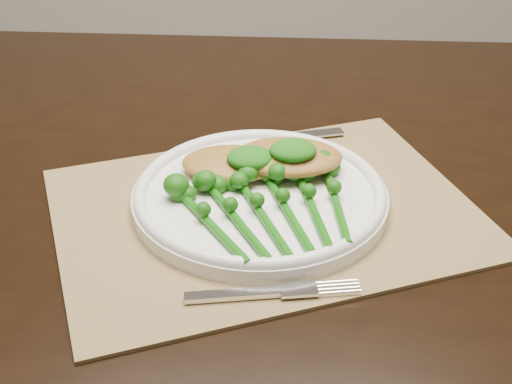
{
  "coord_description": "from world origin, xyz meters",
  "views": [
    {
      "loc": [
        -0.18,
        -0.87,
        1.21
      ],
      "look_at": [
        -0.15,
        -0.19,
        0.78
      ],
      "focal_mm": 50.0,
      "sensor_mm": 36.0,
      "label": 1
    }
  ],
  "objects_px": {
    "chicken_fillet_left": "(231,163)",
    "broccolini_bundle": "(276,216)",
    "dining_table": "(265,361)",
    "dinner_plate": "(260,195)",
    "placemat": "(265,211)"
  },
  "relations": [
    {
      "from": "placemat",
      "to": "chicken_fillet_left",
      "type": "distance_m",
      "value": 0.08
    },
    {
      "from": "placemat",
      "to": "chicken_fillet_left",
      "type": "xyz_separation_m",
      "value": [
        -0.04,
        0.06,
        0.03
      ]
    },
    {
      "from": "chicken_fillet_left",
      "to": "broccolini_bundle",
      "type": "xyz_separation_m",
      "value": [
        0.05,
        -0.1,
        -0.01
      ]
    },
    {
      "from": "chicken_fillet_left",
      "to": "broccolini_bundle",
      "type": "bearing_deg",
      "value": -60.17
    },
    {
      "from": "chicken_fillet_left",
      "to": "dining_table",
      "type": "bearing_deg",
      "value": 63.3
    },
    {
      "from": "dinner_plate",
      "to": "placemat",
      "type": "bearing_deg",
      "value": -65.52
    },
    {
      "from": "broccolini_bundle",
      "to": "placemat",
      "type": "bearing_deg",
      "value": 87.03
    },
    {
      "from": "placemat",
      "to": "chicken_fillet_left",
      "type": "height_order",
      "value": "chicken_fillet_left"
    },
    {
      "from": "placemat",
      "to": "dining_table",
      "type": "bearing_deg",
      "value": 69.98
    },
    {
      "from": "dining_table",
      "to": "broccolini_bundle",
      "type": "height_order",
      "value": "broccolini_bundle"
    },
    {
      "from": "dining_table",
      "to": "chicken_fillet_left",
      "type": "bearing_deg",
      "value": -116.0
    },
    {
      "from": "dining_table",
      "to": "placemat",
      "type": "relative_size",
      "value": 3.6
    },
    {
      "from": "placemat",
      "to": "broccolini_bundle",
      "type": "bearing_deg",
      "value": -94.12
    },
    {
      "from": "chicken_fillet_left",
      "to": "broccolini_bundle",
      "type": "height_order",
      "value": "same"
    },
    {
      "from": "placemat",
      "to": "broccolini_bundle",
      "type": "distance_m",
      "value": 0.05
    }
  ]
}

